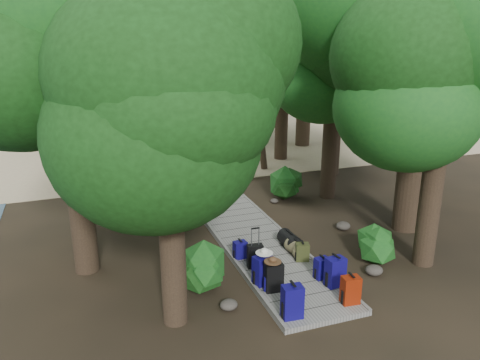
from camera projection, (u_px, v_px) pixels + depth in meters
name	position (u px, v px, depth m)	size (l,w,h in m)	color
ground	(245.00, 231.00, 13.96)	(120.00, 120.00, 0.00)	#302418
sand_beach	(154.00, 131.00, 28.34)	(40.00, 22.00, 0.02)	tan
boardwalk	(234.00, 218.00, 14.84)	(2.00, 12.00, 0.12)	gray
backpack_left_a	(292.00, 300.00, 9.42)	(0.41, 0.29, 0.78)	#120A6E
backpack_left_b	(274.00, 275.00, 10.43)	(0.40, 0.29, 0.74)	black
backpack_left_c	(263.00, 269.00, 10.70)	(0.41, 0.29, 0.77)	#120A6E
backpack_left_d	(240.00, 249.00, 11.98)	(0.33, 0.24, 0.50)	#120A6E
backpack_right_a	(351.00, 289.00, 9.95)	(0.38, 0.27, 0.68)	maroon
backpack_right_b	(335.00, 270.00, 10.63)	(0.42, 0.30, 0.76)	#120A6E
backpack_right_c	(322.00, 267.00, 10.98)	(0.33, 0.24, 0.57)	#120A6E
backpack_right_d	(302.00, 251.00, 11.85)	(0.33, 0.24, 0.51)	#343E1A
duffel_right_khaki	(296.00, 247.00, 12.22)	(0.36, 0.54, 0.36)	olive
duffel_right_black	(289.00, 240.00, 12.62)	(0.41, 0.65, 0.41)	black
suitcase_on_boardwalk	(255.00, 256.00, 11.50)	(0.38, 0.21, 0.59)	black
lone_suitcase_on_sand	(188.00, 155.00, 21.37)	(0.39, 0.22, 0.61)	black
hat_brown	(273.00, 259.00, 10.24)	(0.39, 0.39, 0.12)	#51351E
hat_white	(264.00, 250.00, 10.58)	(0.40, 0.40, 0.13)	silver
kayak	(104.00, 151.00, 22.64)	(0.76, 3.47, 0.35)	red
sun_lounger	(242.00, 142.00, 23.82)	(0.64, 2.00, 0.64)	silver
tree_right_a	(441.00, 117.00, 10.91)	(4.54, 4.54, 7.57)	black
tree_right_b	(427.00, 35.00, 12.50)	(6.29, 6.29, 11.23)	black
tree_right_c	(334.00, 87.00, 15.75)	(4.54, 4.54, 7.85)	black
tree_right_d	(337.00, 50.00, 18.22)	(5.49, 5.49, 10.07)	black
tree_right_e	(283.00, 65.00, 20.78)	(4.77, 4.77, 8.59)	black
tree_right_f	(306.00, 41.00, 23.14)	(5.95, 5.95, 10.63)	black
tree_left_a	(168.00, 149.00, 8.53)	(4.36, 4.36, 7.27)	black
tree_left_b	(69.00, 100.00, 10.43)	(4.70, 4.70, 8.46)	black
tree_left_c	(107.00, 91.00, 13.98)	(4.59, 4.59, 7.98)	black
tree_back_a	(127.00, 56.00, 26.16)	(5.13, 5.13, 8.88)	black
tree_back_b	(188.00, 52.00, 27.04)	(5.18, 5.18, 9.25)	black
tree_back_c	(242.00, 55.00, 28.21)	(4.88, 4.88, 8.78)	black
tree_back_d	(57.00, 68.00, 24.75)	(4.68, 4.68, 7.81)	black
palm_right_a	(266.00, 91.00, 19.63)	(3.91, 3.91, 6.66)	#154312
palm_right_b	(260.00, 69.00, 23.82)	(4.08, 4.08, 7.88)	#154312
palm_right_c	(206.00, 76.00, 24.98)	(4.37, 4.37, 6.96)	#154312
palm_left_a	(79.00, 93.00, 17.58)	(4.40, 4.40, 7.00)	#154312
rock_left_a	(229.00, 305.00, 9.99)	(0.39, 0.35, 0.21)	#4C473F
rock_left_b	(182.00, 270.00, 11.47)	(0.39, 0.35, 0.21)	#4C473F
rock_left_c	(175.00, 227.00, 13.96)	(0.44, 0.40, 0.24)	#4C473F
rock_left_d	(146.00, 207.00, 15.66)	(0.32, 0.29, 0.17)	#4C473F
rock_right_a	(374.00, 270.00, 11.42)	(0.44, 0.39, 0.24)	#4C473F
rock_right_b	(343.00, 226.00, 14.05)	(0.44, 0.40, 0.24)	#4C473F
rock_right_c	(274.00, 201.00, 16.28)	(0.28, 0.25, 0.16)	#4C473F
rock_right_d	(280.00, 177.00, 18.74)	(0.49, 0.44, 0.27)	#4C473F
shrub_left_a	(198.00, 270.00, 10.56)	(1.21, 1.21, 1.09)	#174F1A
shrub_left_b	(174.00, 212.00, 14.31)	(0.93, 0.93, 0.84)	#174F1A
shrub_left_c	(131.00, 180.00, 16.90)	(1.26, 1.26, 1.14)	#174F1A
shrub_right_a	(371.00, 243.00, 12.03)	(1.11, 1.11, 1.00)	#174F1A
shrub_right_b	(288.00, 184.00, 16.42)	(1.30, 1.30, 1.17)	#174F1A
shrub_right_c	(249.00, 170.00, 19.05)	(0.77, 0.77, 0.69)	#174F1A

